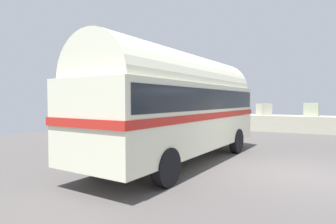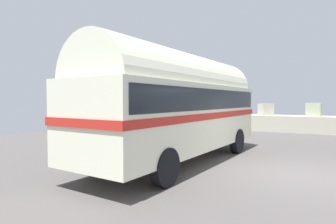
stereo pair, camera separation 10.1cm
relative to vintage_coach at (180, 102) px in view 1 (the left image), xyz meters
name	(u,v)px [view 1 (the left image)]	position (x,y,z in m)	size (l,w,h in m)	color
ground	(297,175)	(3.64, 0.04, -2.04)	(32.00, 26.00, 0.02)	#4F4A49
breakwater	(309,122)	(3.78, 11.84, -1.34)	(31.36, 2.18, 2.49)	#B4B19C
vintage_coach	(180,102)	(0.00, 0.00, 0.00)	(3.16, 8.76, 3.70)	black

